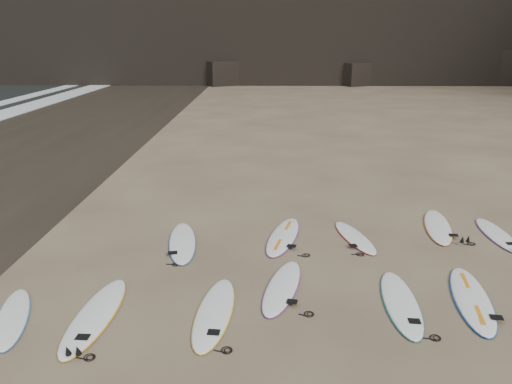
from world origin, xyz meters
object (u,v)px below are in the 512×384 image
Objects in this scene: surfboard_0 at (95,314)px; surfboard_11 at (12,317)px; surfboard_9 at (497,234)px; surfboard_8 at (438,226)px; surfboard_3 at (401,302)px; surfboard_6 at (283,236)px; surfboard_5 at (182,242)px; surfboard_2 at (282,286)px; surfboard_1 at (214,312)px; surfboard_4 at (472,298)px; surfboard_7 at (355,237)px.

surfboard_0 is 1.26× the size of surfboard_11.
surfboard_8 is at bearing 158.62° from surfboard_9.
surfboard_6 reaches higher than surfboard_3.
surfboard_3 is at bearing -40.21° from surfboard_5.
surfboard_6 is at bearing 126.79° from surfboard_3.
surfboard_9 is at bearing 40.89° from surfboard_2.
surfboard_8 is at bearing 43.17° from surfboard_1.
surfboard_6 is at bearing 50.00° from surfboard_0.
surfboard_11 is at bearing -134.63° from surfboard_5.
surfboard_1 is 0.95× the size of surfboard_4.
surfboard_4 reaches higher than surfboard_11.
surfboard_4 reaches higher than surfboard_5.
surfboard_7 is (-1.74, 3.11, -0.01)m from surfboard_4.
surfboard_1 is at bearing -128.41° from surfboard_2.
surfboard_6 is (-2.14, 3.30, 0.00)m from surfboard_3.
surfboard_3 is (2.26, -0.61, 0.00)m from surfboard_2.
surfboard_4 is 1.03× the size of surfboard_5.
surfboard_5 is at bearing 152.16° from surfboard_3.
surfboard_5 reaches higher than surfboard_3.
surfboard_0 is at bearing -137.43° from surfboard_8.
surfboard_0 is at bearing -158.50° from surfboard_7.
surfboard_4 is 8.69m from surfboard_11.
surfboard_8 is (5.62, 4.46, 0.00)m from surfboard_1.
surfboard_5 is (-1.11, 3.28, 0.00)m from surfboard_1.
surfboard_2 is at bearing -78.83° from surfboard_6.
surfboard_3 is 1.17× the size of surfboard_11.
surfboard_5 is at bearing 35.82° from surfboard_11.
surfboard_2 is 3.30m from surfboard_7.
surfboard_5 and surfboard_8 have the same top height.
surfboard_0 is at bearing -147.98° from surfboard_2.
surfboard_2 is 3.71m from surfboard_4.
surfboard_5 is 0.99× the size of surfboard_8.
surfboard_5 is at bearing -174.28° from surfboard_9.
surfboard_0 is at bearing -14.45° from surfboard_11.
surfboard_4 reaches higher than surfboard_6.
surfboard_2 is 6.36m from surfboard_9.
surfboard_9 is (1.35, -0.57, -0.00)m from surfboard_8.
surfboard_8 is (0.63, 3.89, -0.00)m from surfboard_4.
surfboard_5 reaches higher than surfboard_2.
surfboard_1 is 0.98× the size of surfboard_5.
surfboard_8 is at bearing 33.65° from surfboard_0.
surfboard_4 is at bearing 11.21° from surfboard_1.
surfboard_5 and surfboard_6 have the same top height.
surfboard_7 is at bearing -175.21° from surfboard_9.
surfboard_1 is 0.98× the size of surfboard_8.
surfboard_4 reaches higher than surfboard_9.
surfboard_1 is at bearing 6.69° from surfboard_0.
surfboard_3 is at bearing 11.12° from surfboard_1.
surfboard_2 is at bearing -129.27° from surfboard_8.
surfboard_4 is at bearing -87.16° from surfboard_8.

